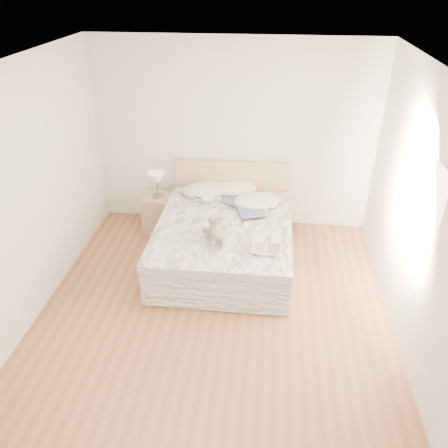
{
  "coord_description": "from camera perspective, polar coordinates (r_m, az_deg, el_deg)",
  "views": [
    {
      "loc": [
        0.54,
        -3.68,
        3.45
      ],
      "look_at": [
        0.0,
        1.05,
        0.62
      ],
      "focal_mm": 35.0,
      "sensor_mm": 36.0,
      "label": 1
    }
  ],
  "objects": [
    {
      "name": "floor",
      "position": [
        5.07,
        -1.41,
        -12.14
      ],
      "size": [
        4.0,
        4.5,
        0.0
      ],
      "primitive_type": "cube",
      "color": "brown",
      "rests_on": "ground"
    },
    {
      "name": "ceiling",
      "position": [
        3.79,
        -1.96,
        19.34
      ],
      "size": [
        4.0,
        4.5,
        0.0
      ],
      "primitive_type": "cube",
      "color": "white",
      "rests_on": "ground"
    },
    {
      "name": "wall_back",
      "position": [
        6.31,
        1.21,
        11.31
      ],
      "size": [
        4.0,
        0.02,
        2.7
      ],
      "primitive_type": "cube",
      "color": "silver",
      "rests_on": "ground"
    },
    {
      "name": "wall_front",
      "position": [
        2.59,
        -9.09,
        -23.83
      ],
      "size": [
        4.0,
        0.02,
        2.7
      ],
      "primitive_type": "cube",
      "color": "silver",
      "rests_on": "ground"
    },
    {
      "name": "wall_left",
      "position": [
        4.94,
        -25.33,
        2.43
      ],
      "size": [
        0.02,
        4.5,
        2.7
      ],
      "primitive_type": "cube",
      "color": "silver",
      "rests_on": "ground"
    },
    {
      "name": "wall_right",
      "position": [
        4.48,
        24.62,
        -0.25
      ],
      "size": [
        0.02,
        4.5,
        2.7
      ],
      "primitive_type": "cube",
      "color": "silver",
      "rests_on": "ground"
    },
    {
      "name": "window",
      "position": [
        4.68,
        23.81,
        2.68
      ],
      "size": [
        0.02,
        1.3,
        1.1
      ],
      "primitive_type": "cube",
      "color": "white",
      "rests_on": "wall_right"
    },
    {
      "name": "bed",
      "position": [
        5.82,
        0.12,
        -1.94
      ],
      "size": [
        1.72,
        2.14,
        1.0
      ],
      "color": "tan",
      "rests_on": "floor"
    },
    {
      "name": "nightstand",
      "position": [
        6.54,
        -8.37,
        1.39
      ],
      "size": [
        0.46,
        0.41,
        0.56
      ],
      "primitive_type": "cube",
      "rotation": [
        0.0,
        0.0,
        -0.03
      ],
      "color": "#9F8062",
      "rests_on": "floor"
    },
    {
      "name": "table_lamp",
      "position": [
        6.29,
        -8.75,
        5.77
      ],
      "size": [
        0.31,
        0.31,
        0.38
      ],
      "color": "#4C4642",
      "rests_on": "nightstand"
    },
    {
      "name": "pillow_left",
      "position": [
        6.36,
        -2.53,
        4.49
      ],
      "size": [
        0.79,
        0.67,
        0.2
      ],
      "primitive_type": "ellipsoid",
      "rotation": [
        0.0,
        0.0,
        0.36
      ],
      "color": "silver",
      "rests_on": "bed"
    },
    {
      "name": "pillow_middle",
      "position": [
        6.4,
        1.6,
        4.68
      ],
      "size": [
        0.71,
        0.6,
        0.18
      ],
      "primitive_type": "ellipsoid",
      "rotation": [
        0.0,
        0.0,
        0.33
      ],
      "color": "white",
      "rests_on": "bed"
    },
    {
      "name": "pillow_right",
      "position": [
        6.04,
        4.21,
        2.96
      ],
      "size": [
        0.69,
        0.53,
        0.19
      ],
      "primitive_type": "ellipsoid",
      "rotation": [
        0.0,
        0.0,
        0.14
      ],
      "color": "white",
      "rests_on": "bed"
    },
    {
      "name": "blouse",
      "position": [
        5.88,
        3.39,
        2.06
      ],
      "size": [
        0.69,
        0.71,
        0.02
      ],
      "primitive_type": null,
      "rotation": [
        0.0,
        0.0,
        0.31
      ],
      "color": "#3A4F6B",
      "rests_on": "bed"
    },
    {
      "name": "photo_book",
      "position": [
        6.16,
        -2.74,
        3.45
      ],
      "size": [
        0.36,
        0.3,
        0.02
      ],
      "primitive_type": "cube",
      "rotation": [
        0.0,
        0.0,
        0.35
      ],
      "color": "white",
      "rests_on": "bed"
    },
    {
      "name": "childrens_book",
      "position": [
        5.06,
        5.54,
        -3.28
      ],
      "size": [
        0.37,
        0.26,
        0.02
      ],
      "primitive_type": "cube",
      "rotation": [
        0.0,
        0.0,
        -0.05
      ],
      "color": "beige",
      "rests_on": "bed"
    },
    {
      "name": "teddy_bear",
      "position": [
        5.19,
        -1.15,
        -1.86
      ],
      "size": [
        0.33,
        0.42,
        0.2
      ],
      "primitive_type": null,
      "rotation": [
        0.0,
        0.0,
        0.21
      ],
      "color": "#675C4F",
      "rests_on": "bed"
    }
  ]
}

